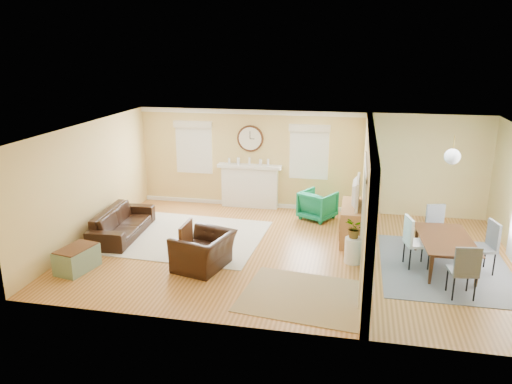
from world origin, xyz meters
The scene contains 27 objects.
floor centered at (0.00, 0.00, 0.00)m, with size 9.00×9.00×0.00m, color #985A24.
wall_back centered at (0.00, 3.00, 1.30)m, with size 9.00×0.02×2.60m, color #DBB16A.
wall_front centered at (0.00, -3.00, 1.30)m, with size 9.00×0.02×2.60m, color #DBB16A.
wall_left centered at (-4.50, 0.00, 1.30)m, with size 0.02×6.00×2.60m, color #DBB16A.
ceiling centered at (0.00, 0.00, 2.60)m, with size 9.00×6.00×0.02m, color white.
partition centered at (1.51, 0.28, 1.36)m, with size 0.17×6.00×2.60m.
fireplace centered at (-1.50, 2.88, 0.60)m, with size 1.70×0.30×1.17m.
wall_clock centered at (-1.50, 2.97, 1.85)m, with size 0.70×0.07×0.70m.
window_left centered at (-3.05, 2.95, 1.66)m, with size 1.05×0.13×1.42m.
window_right centered at (0.05, 2.95, 1.66)m, with size 1.05×0.13×1.42m.
pendant centered at (3.00, 0.00, 2.20)m, with size 0.30×0.30×0.55m.
rug_cream centered at (-2.39, 0.41, 0.01)m, with size 3.28×2.85×0.02m, color beige.
rug_jute centered at (0.52, -1.85, 0.01)m, with size 2.19×1.79×0.01m, color tan.
rug_grey centered at (3.07, -0.11, 0.01)m, with size 2.44×3.05×0.01m, color slate.
sofa centered at (-3.89, 0.21, 0.31)m, with size 2.13×0.83×0.62m, color black.
eames_chair centered at (-1.55, -1.08, 0.35)m, with size 1.09×0.95×0.71m, color black.
green_chair centered at (0.37, 2.28, 0.36)m, with size 0.77×0.79×0.72m, color #007B3D.
trunk centered at (-3.93, -1.66, 0.23)m, with size 0.64×0.89×0.47m.
credenza centered at (1.23, 1.02, 0.40)m, with size 0.48×1.41×0.80m.
tv centered at (1.21, 1.02, 1.12)m, with size 1.10×0.14×0.63m, color black.
garden_stool centered at (1.30, -0.23, 0.26)m, with size 0.35×0.35×0.52m, color white.
potted_plant centered at (1.30, -0.23, 0.73)m, with size 0.37×0.32×0.41m, color #337F33.
dining_table centered at (3.07, -0.11, 0.31)m, with size 1.75×0.98×0.62m, color #4F2E17.
dining_chair_n centered at (3.04, 0.96, 0.53)m, with size 0.49×0.49×0.91m.
dining_chair_s centered at (3.14, -1.29, 0.58)m, with size 0.50×0.50×0.99m.
dining_chair_w centered at (2.51, -0.17, 0.60)m, with size 0.55×0.55×1.02m.
dining_chair_e centered at (3.68, -0.19, 0.60)m, with size 0.54×0.54×1.02m.
Camera 1 is at (1.24, -9.65, 4.19)m, focal length 35.00 mm.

